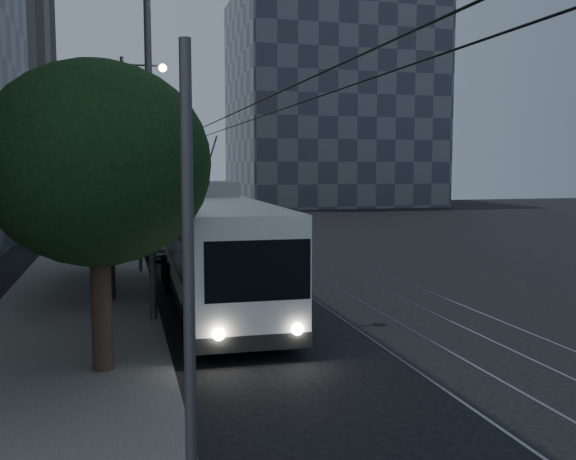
# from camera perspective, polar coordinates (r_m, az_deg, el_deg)

# --- Properties ---
(ground) EXTENTS (120.00, 120.00, 0.00)m
(ground) POSITION_cam_1_polar(r_m,az_deg,el_deg) (18.94, 4.44, -8.26)
(ground) COLOR black
(ground) RESTS_ON ground
(sidewalk) EXTENTS (5.00, 90.00, 0.15)m
(sidewalk) POSITION_cam_1_polar(r_m,az_deg,el_deg) (37.66, -16.76, -1.36)
(sidewalk) COLOR slate
(sidewalk) RESTS_ON ground
(tram_rails) EXTENTS (4.52, 90.00, 0.02)m
(tram_rails) POSITION_cam_1_polar(r_m,az_deg,el_deg) (38.59, -1.76, -1.05)
(tram_rails) COLOR gray
(tram_rails) RESTS_ON ground
(overhead_wires) EXTENTS (2.23, 90.00, 6.00)m
(overhead_wires) POSITION_cam_1_polar(r_m,az_deg,el_deg) (37.39, -13.04, 3.91)
(overhead_wires) COLOR black
(overhead_wires) RESTS_ON ground
(building_distant_right) EXTENTS (22.00, 18.00, 24.00)m
(building_distant_right) POSITION_cam_1_polar(r_m,az_deg,el_deg) (76.60, 3.79, 11.31)
(building_distant_right) COLOR #3E424F
(building_distant_right) RESTS_ON ground
(trolleybus) EXTENTS (3.02, 13.42, 5.63)m
(trolleybus) POSITION_cam_1_polar(r_m,az_deg,el_deg) (21.06, -6.42, -1.76)
(trolleybus) COLOR white
(trolleybus) RESTS_ON ground
(pickup_silver) EXTENTS (3.25, 6.02, 1.60)m
(pickup_silver) POSITION_cam_1_polar(r_m,az_deg,el_deg) (30.38, -8.22, -1.45)
(pickup_silver) COLOR #B2B5BA
(pickup_silver) RESTS_ON ground
(car_white_a) EXTENTS (2.21, 4.09, 1.32)m
(car_white_a) POSITION_cam_1_polar(r_m,az_deg,el_deg) (32.55, -11.39, -1.27)
(car_white_a) COLOR #BCBDC1
(car_white_a) RESTS_ON ground
(car_white_b) EXTENTS (2.91, 4.65, 1.26)m
(car_white_b) POSITION_cam_1_polar(r_m,az_deg,el_deg) (37.22, -9.41, -0.41)
(car_white_b) COLOR silver
(car_white_b) RESTS_ON ground
(car_white_c) EXTENTS (2.60, 4.37, 1.36)m
(car_white_c) POSITION_cam_1_polar(r_m,az_deg,el_deg) (43.91, -12.31, 0.53)
(car_white_c) COLOR silver
(car_white_c) RESTS_ON ground
(car_white_d) EXTENTS (2.73, 4.48, 1.42)m
(car_white_d) POSITION_cam_1_polar(r_m,az_deg,el_deg) (48.24, -11.56, 1.04)
(car_white_d) COLOR white
(car_white_d) RESTS_ON ground
(tree_0) EXTENTS (4.84, 4.84, 6.80)m
(tree_0) POSITION_cam_1_polar(r_m,az_deg,el_deg) (14.21, -16.60, 5.61)
(tree_0) COLOR #31231B
(tree_0) RESTS_ON ground
(tree_1) EXTENTS (5.28, 5.28, 7.05)m
(tree_1) POSITION_cam_1_polar(r_m,az_deg,el_deg) (21.79, -15.94, 5.75)
(tree_1) COLOR #31231B
(tree_1) RESTS_ON ground
(tree_2) EXTENTS (4.18, 4.18, 5.88)m
(tree_2) POSITION_cam_1_polar(r_m,az_deg,el_deg) (27.12, -15.87, 4.28)
(tree_2) COLOR #31231B
(tree_2) RESTS_ON ground
(tree_3) EXTENTS (4.98, 4.98, 6.78)m
(tree_3) POSITION_cam_1_polar(r_m,az_deg,el_deg) (39.36, -15.39, 5.47)
(tree_3) COLOR #31231B
(tree_3) RESTS_ON ground
(tree_4) EXTENTS (4.07, 4.07, 5.67)m
(tree_4) POSITION_cam_1_polar(r_m,az_deg,el_deg) (43.86, -15.95, 4.54)
(tree_4) COLOR #31231B
(tree_4) RESTS_ON ground
(tree_5) EXTENTS (5.77, 5.77, 7.31)m
(tree_5) POSITION_cam_1_polar(r_m,az_deg,el_deg) (52.93, -15.22, 5.69)
(tree_5) COLOR #31231B
(tree_5) RESTS_ON ground
(streetlamp_near) EXTENTS (2.56, 0.44, 10.69)m
(streetlamp_near) POSITION_cam_1_polar(r_m,az_deg,el_deg) (18.76, -10.94, 11.21)
(streetlamp_near) COLOR #59595B
(streetlamp_near) RESTS_ON ground
(streetlamp_far) EXTENTS (2.53, 0.44, 10.51)m
(streetlamp_far) POSITION_cam_1_polar(r_m,az_deg,el_deg) (37.04, -13.75, 8.26)
(streetlamp_far) COLOR #59595B
(streetlamp_far) RESTS_ON ground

